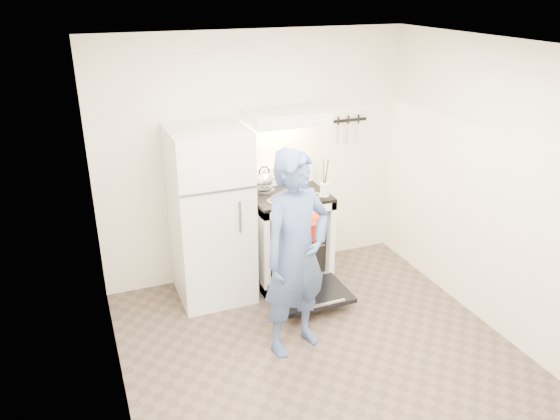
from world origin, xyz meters
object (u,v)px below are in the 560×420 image
Objects in this scene: person at (296,254)px; dutch_oven at (307,227)px; refrigerator at (211,215)px; stove_body at (288,238)px; tea_kettle at (264,179)px.

person reaches higher than dutch_oven.
refrigerator is 1.85× the size of stove_body.
dutch_oven is at bearing -86.55° from tea_kettle.
person reaches higher than tea_kettle.
stove_body is 0.53× the size of person.
stove_body is 2.42× the size of dutch_oven.
stove_body is 1.24m from person.
refrigerator reaches higher than tea_kettle.
dutch_oven is (0.66, -0.74, 0.08)m from refrigerator.
refrigerator reaches higher than dutch_oven.
refrigerator is at bearing 94.53° from person.
stove_body is at bearing -36.90° from tea_kettle.
tea_kettle is at bearing 64.69° from person.
refrigerator is 1.00m from dutch_oven.
tea_kettle is at bearing 16.14° from refrigerator.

